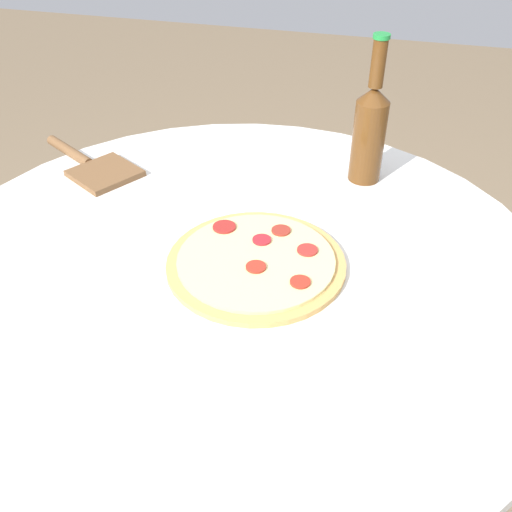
{
  "coord_description": "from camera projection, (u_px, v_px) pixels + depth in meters",
  "views": [
    {
      "loc": [
        -0.72,
        -0.23,
        1.36
      ],
      "look_at": [
        -0.01,
        -0.04,
        0.8
      ],
      "focal_mm": 40.0,
      "sensor_mm": 36.0,
      "label": 1
    }
  ],
  "objects": [
    {
      "name": "ground_plane",
      "position": [
        242.0,
        503.0,
        1.43
      ],
      "size": [
        8.0,
        8.0,
        0.0
      ],
      "primitive_type": "plane",
      "color": "#7A664C"
    },
    {
      "name": "table",
      "position": [
        237.0,
        339.0,
        1.08
      ],
      "size": [
        1.07,
        1.07,
        0.78
      ],
      "color": "silver",
      "rests_on": "ground_plane"
    },
    {
      "name": "pizza",
      "position": [
        256.0,
        262.0,
        0.94
      ],
      "size": [
        0.3,
        0.3,
        0.02
      ],
      "color": "tan",
      "rests_on": "table"
    },
    {
      "name": "beer_bottle",
      "position": [
        370.0,
        129.0,
        1.11
      ],
      "size": [
        0.06,
        0.06,
        0.29
      ],
      "color": "#563314",
      "rests_on": "table"
    },
    {
      "name": "pizza_paddle",
      "position": [
        94.0,
        166.0,
        1.2
      ],
      "size": [
        0.2,
        0.28,
        0.02
      ],
      "rotation": [
        0.0,
        0.0,
        1.05
      ],
      "color": "brown",
      "rests_on": "table"
    }
  ]
}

